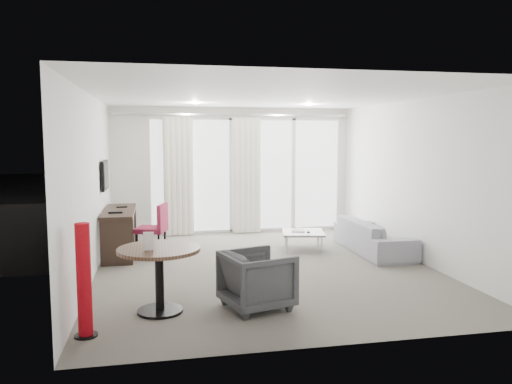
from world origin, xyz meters
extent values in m
cube|color=#635D54|center=(0.00, 0.00, 0.00)|extent=(5.00, 6.00, 0.00)
cube|color=white|center=(0.00, 0.00, 2.60)|extent=(5.00, 6.00, 0.00)
cube|color=silver|center=(-2.50, 0.00, 1.30)|extent=(0.00, 6.00, 2.60)
cube|color=silver|center=(2.50, 0.00, 1.30)|extent=(0.00, 6.00, 2.60)
cube|color=silver|center=(0.00, -3.00, 1.30)|extent=(5.00, 0.00, 2.60)
cylinder|color=#FFE0B2|center=(-0.90, 1.60, 2.59)|extent=(0.12, 0.12, 0.02)
cylinder|color=#FFE0B2|center=(1.20, 1.60, 2.59)|extent=(0.12, 0.12, 0.02)
cylinder|color=#A50812|center=(-2.33, -2.28, 0.58)|extent=(0.30, 0.30, 1.15)
imported|color=#37373A|center=(-0.48, -1.80, 0.34)|extent=(0.91, 0.90, 0.68)
imported|color=gray|center=(2.09, 0.61, 0.28)|extent=(0.75, 1.93, 0.56)
cube|color=#4D4D50|center=(0.30, 4.50, -0.06)|extent=(5.60, 3.00, 0.12)
camera|label=1|loc=(-1.61, -7.34, 1.99)|focal=35.00mm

